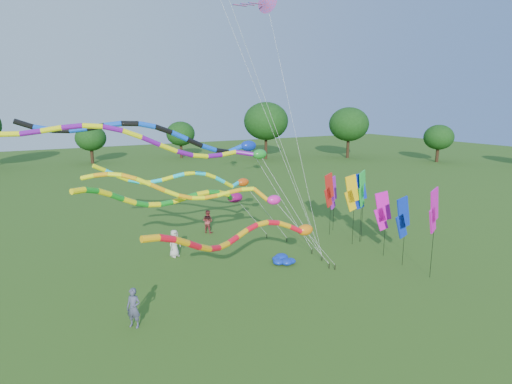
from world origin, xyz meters
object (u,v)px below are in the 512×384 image
person_c (208,221)px  blue_nylon_heap (282,259)px  person_a (174,243)px  person_b (134,308)px  tube_kite_red (257,234)px  tube_kite_orange (208,192)px

person_c → blue_nylon_heap: bearing=155.9°
person_a → person_b: person_b is taller
tube_kite_red → person_c: (2.53, 11.80, -2.70)m
blue_nylon_heap → person_c: (-1.52, 7.66, 0.65)m
person_c → tube_kite_orange: bearing=122.2°
person_b → person_c: person_b is taller
tube_kite_red → person_a: size_ratio=6.81×
blue_nylon_heap → person_c: 7.83m
tube_kite_red → person_c: bearing=62.1°
tube_kite_orange → person_c: 8.84m
tube_kite_orange → person_b: (-5.00, -3.53, -3.87)m
tube_kite_red → person_a: tube_kite_red is taller
blue_nylon_heap → person_c: person_c is taller
tube_kite_red → tube_kite_orange: 4.65m
blue_nylon_heap → person_a: bearing=142.2°
tube_kite_red → blue_nylon_heap: tube_kite_red is taller
person_a → person_c: person_a is taller
tube_kite_orange → person_a: bearing=122.4°
person_b → person_c: size_ratio=1.02×
tube_kite_orange → person_b: 7.24m
blue_nylon_heap → person_c: size_ratio=0.83×
tube_kite_red → tube_kite_orange: tube_kite_orange is taller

